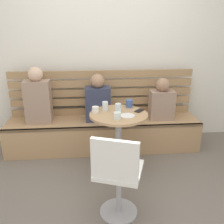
{
  "coord_description": "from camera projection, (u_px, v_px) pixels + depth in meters",
  "views": [
    {
      "loc": [
        -0.15,
        -1.99,
        1.7
      ],
      "look_at": [
        0.07,
        0.66,
        0.75
      ],
      "focal_mm": 38.76,
      "sensor_mm": 36.0,
      "label": 1
    }
  ],
  "objects": [
    {
      "name": "person_child_left",
      "position": [
        162.0,
        101.0,
        3.4
      ],
      "size": [
        0.34,
        0.22,
        0.59
      ],
      "color": "#9E7F6B",
      "rests_on": "booth_bench"
    },
    {
      "name": "cup_glass_tall",
      "position": [
        118.0,
        109.0,
        2.78
      ],
      "size": [
        0.07,
        0.07,
        0.12
      ],
      "primitive_type": "cylinder",
      "color": "silver",
      "rests_on": "cafe_table"
    },
    {
      "name": "person_adult",
      "position": [
        38.0,
        98.0,
        3.25
      ],
      "size": [
        0.34,
        0.22,
        0.76
      ],
      "color": "#9E7F6B",
      "rests_on": "booth_bench"
    },
    {
      "name": "cafe_table",
      "position": [
        118.0,
        131.0,
        2.88
      ],
      "size": [
        0.68,
        0.68,
        0.74
      ],
      "color": "#ADADB2",
      "rests_on": "ground"
    },
    {
      "name": "booth_backrest",
      "position": [
        102.0,
        93.0,
        3.54
      ],
      "size": [
        2.65,
        0.04,
        0.66
      ],
      "color": "#A68157",
      "rests_on": "booth_bench"
    },
    {
      "name": "cup_ceramic_white",
      "position": [
        95.0,
        110.0,
        2.83
      ],
      "size": [
        0.08,
        0.08,
        0.07
      ],
      "primitive_type": "cylinder",
      "color": "white",
      "rests_on": "cafe_table"
    },
    {
      "name": "phone_on_table",
      "position": [
        139.0,
        111.0,
        2.88
      ],
      "size": [
        0.14,
        0.15,
        0.01
      ],
      "primitive_type": "cube",
      "rotation": [
        0.0,
        0.0,
        2.43
      ],
      "color": "black",
      "rests_on": "cafe_table"
    },
    {
      "name": "cup_mug_blue",
      "position": [
        129.0,
        104.0,
        3.0
      ],
      "size": [
        0.08,
        0.08,
        0.09
      ],
      "primitive_type": "cylinder",
      "color": "#3D5B9E",
      "rests_on": "cafe_table"
    },
    {
      "name": "plate_small",
      "position": [
        127.0,
        116.0,
        2.71
      ],
      "size": [
        0.17,
        0.17,
        0.01
      ],
      "primitive_type": "cylinder",
      "color": "white",
      "rests_on": "cafe_table"
    },
    {
      "name": "back_wall",
      "position": [
        101.0,
        44.0,
        3.5
      ],
      "size": [
        5.2,
        0.1,
        2.9
      ],
      "primitive_type": "cube",
      "color": "white",
      "rests_on": "ground"
    },
    {
      "name": "cup_glass_short",
      "position": [
        117.0,
        116.0,
        2.61
      ],
      "size": [
        0.08,
        0.08,
        0.08
      ],
      "primitive_type": "cylinder",
      "color": "silver",
      "rests_on": "cafe_table"
    },
    {
      "name": "ground",
      "position": [
        110.0,
        204.0,
        2.45
      ],
      "size": [
        8.0,
        8.0,
        0.0
      ],
      "primitive_type": "plane",
      "color": "#70665B"
    },
    {
      "name": "booth_bench",
      "position": [
        104.0,
        134.0,
        3.5
      ],
      "size": [
        2.7,
        0.52,
        0.44
      ],
      "color": "tan",
      "rests_on": "ground"
    },
    {
      "name": "person_child_middle",
      "position": [
        98.0,
        100.0,
        3.33
      ],
      "size": [
        0.34,
        0.22,
        0.66
      ],
      "color": "#333851",
      "rests_on": "booth_bench"
    },
    {
      "name": "cup_water_clear",
      "position": [
        105.0,
        106.0,
        2.88
      ],
      "size": [
        0.07,
        0.07,
        0.11
      ],
      "primitive_type": "cylinder",
      "color": "white",
      "rests_on": "cafe_table"
    },
    {
      "name": "white_chair",
      "position": [
        117.0,
        174.0,
        2.12
      ],
      "size": [
        0.51,
        0.51,
        0.85
      ],
      "color": "#ADADB2",
      "rests_on": "ground"
    }
  ]
}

